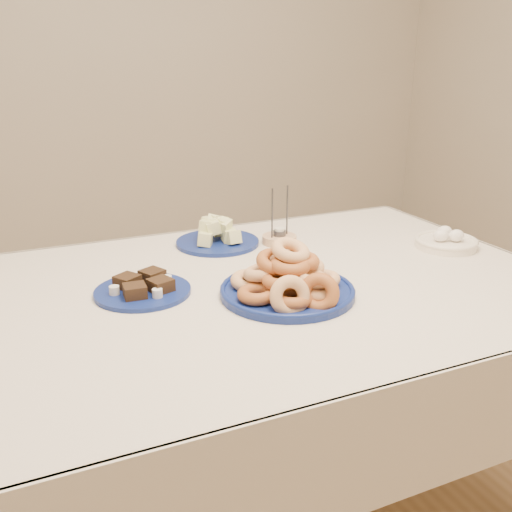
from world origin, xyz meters
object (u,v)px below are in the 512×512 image
at_px(candle_holder, 279,238).
at_px(donut_platter, 288,281).
at_px(dining_table, 248,322).
at_px(egg_bowl, 446,241).
at_px(melon_plate, 217,235).
at_px(brownie_plate, 143,289).

bearing_deg(candle_holder, donut_platter, -113.40).
height_order(dining_table, candle_holder, candle_holder).
bearing_deg(donut_platter, egg_bowl, 12.63).
xyz_separation_m(dining_table, egg_bowl, (0.70, 0.04, 0.13)).
bearing_deg(candle_holder, dining_table, -128.89).
bearing_deg(melon_plate, egg_bowl, -26.79).
distance_m(melon_plate, brownie_plate, 0.44).
bearing_deg(melon_plate, donut_platter, -88.17).
bearing_deg(dining_table, donut_platter, -58.49).
bearing_deg(egg_bowl, dining_table, -176.96).
relative_size(brownie_plate, candle_holder, 1.67).
relative_size(donut_platter, melon_plate, 1.22).
height_order(donut_platter, melon_plate, donut_platter).
distance_m(donut_platter, egg_bowl, 0.65).
relative_size(melon_plate, egg_bowl, 1.49).
distance_m(donut_platter, brownie_plate, 0.37).
bearing_deg(dining_table, melon_plate, 82.29).
relative_size(dining_table, brownie_plate, 5.50).
height_order(donut_platter, candle_holder, candle_holder).
distance_m(dining_table, brownie_plate, 0.30).
bearing_deg(candle_holder, egg_bowl, -29.06).
bearing_deg(donut_platter, brownie_plate, 152.98).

